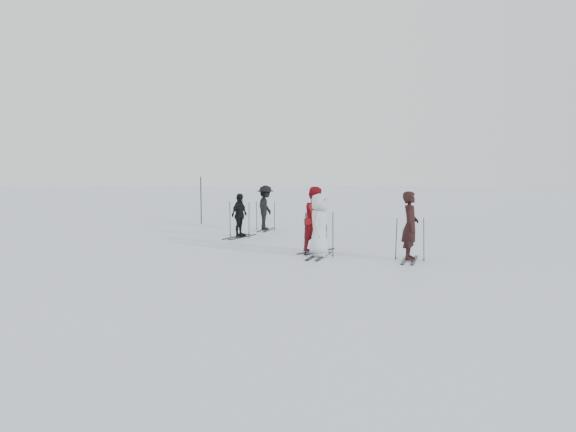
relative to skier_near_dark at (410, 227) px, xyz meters
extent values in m
plane|color=silver|center=(-3.40, 1.79, -0.95)|extent=(120.00, 120.00, 0.00)
imported|color=black|center=(0.00, 0.00, 0.00)|extent=(0.63, 0.79, 1.90)
imported|color=maroon|center=(-2.53, 1.65, 0.04)|extent=(1.17, 1.21, 1.97)
imported|color=silver|center=(-2.49, 0.70, -0.05)|extent=(0.80, 1.01, 1.80)
imported|color=black|center=(-5.22, 5.21, -0.15)|extent=(0.77, 1.01, 1.60)
imported|color=black|center=(-4.36, 7.56, -0.04)|extent=(0.91, 1.29, 1.82)
cylinder|color=black|center=(-7.43, 10.13, 0.13)|extent=(0.06, 0.06, 2.16)
camera|label=1|loc=(-3.30, -15.46, 1.64)|focal=35.00mm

